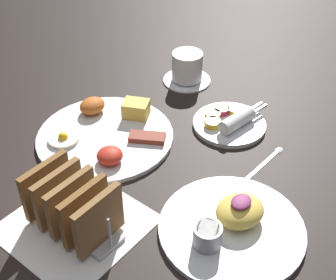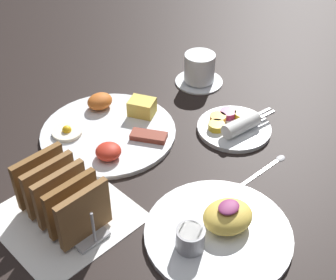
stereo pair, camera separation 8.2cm
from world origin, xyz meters
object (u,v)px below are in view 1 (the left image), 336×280
(toast_rack, at_px, (72,205))
(coffee_cup, at_px, (187,68))
(plate_foreground, at_px, (231,224))
(plate_breakfast, at_px, (107,132))
(plate_condiments, at_px, (229,122))

(toast_rack, bearing_deg, coffee_cup, 15.10)
(plate_foreground, bearing_deg, plate_breakfast, 80.86)
(plate_breakfast, relative_size, coffee_cup, 2.43)
(plate_breakfast, relative_size, toast_rack, 1.62)
(coffee_cup, bearing_deg, plate_breakfast, -179.55)
(plate_condiments, distance_m, toast_rack, 0.42)
(plate_breakfast, bearing_deg, plate_foreground, -99.14)
(plate_breakfast, distance_m, plate_condiments, 0.27)
(toast_rack, height_order, coffee_cup, toast_rack)
(plate_foreground, xyz_separation_m, coffee_cup, (0.35, 0.35, 0.02))
(plate_condiments, relative_size, toast_rack, 0.96)
(plate_condiments, relative_size, plate_foreground, 0.68)
(plate_breakfast, bearing_deg, toast_rack, -148.17)
(plate_foreground, xyz_separation_m, toast_rack, (-0.16, 0.22, 0.04))
(plate_condiments, bearing_deg, plate_breakfast, 136.40)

